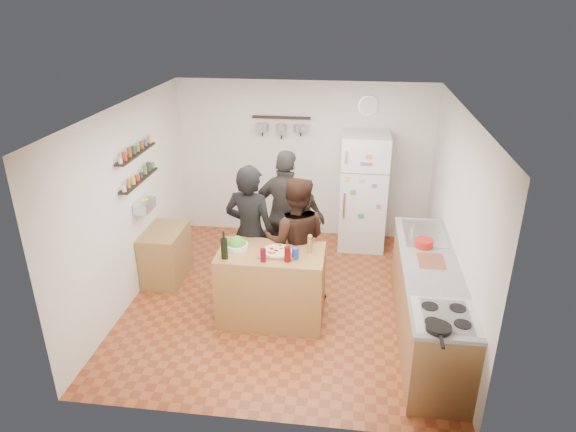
# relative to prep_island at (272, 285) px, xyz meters

# --- Properties ---
(room_shell) EXTENTS (4.20, 4.20, 4.20)m
(room_shell) POSITION_rel_prep_island_xyz_m (0.13, 0.81, 0.79)
(room_shell) COLOR brown
(room_shell) RESTS_ON ground
(prep_island) EXTENTS (1.25, 0.72, 0.91)m
(prep_island) POSITION_rel_prep_island_xyz_m (0.00, 0.00, 0.00)
(prep_island) COLOR olive
(prep_island) RESTS_ON floor
(pizza_board) EXTENTS (0.42, 0.34, 0.02)m
(pizza_board) POSITION_rel_prep_island_xyz_m (0.08, -0.02, 0.47)
(pizza_board) COLOR brown
(pizza_board) RESTS_ON prep_island
(pizza) EXTENTS (0.34, 0.34, 0.02)m
(pizza) POSITION_rel_prep_island_xyz_m (0.08, -0.02, 0.48)
(pizza) COLOR #D3B98B
(pizza) RESTS_ON pizza_board
(salad_bowl) EXTENTS (0.27, 0.27, 0.05)m
(salad_bowl) POSITION_rel_prep_island_xyz_m (-0.42, 0.05, 0.48)
(salad_bowl) COLOR silver
(salad_bowl) RESTS_ON prep_island
(wine_bottle) EXTENTS (0.08, 0.08, 0.24)m
(wine_bottle) POSITION_rel_prep_island_xyz_m (-0.50, -0.22, 0.58)
(wine_bottle) COLOR black
(wine_bottle) RESTS_ON prep_island
(wine_glass_near) EXTENTS (0.06, 0.06, 0.16)m
(wine_glass_near) POSITION_rel_prep_island_xyz_m (-0.05, -0.24, 0.53)
(wine_glass_near) COLOR #4E0619
(wine_glass_near) RESTS_ON prep_island
(wine_glass_far) EXTENTS (0.07, 0.07, 0.18)m
(wine_glass_far) POSITION_rel_prep_island_xyz_m (0.22, -0.20, 0.54)
(wine_glass_far) COLOR #580708
(wine_glass_far) RESTS_ON prep_island
(pepper_mill) EXTENTS (0.06, 0.06, 0.18)m
(pepper_mill) POSITION_rel_prep_island_xyz_m (0.45, 0.05, 0.55)
(pepper_mill) COLOR olive
(pepper_mill) RESTS_ON prep_island
(salt_canister) EXTENTS (0.08, 0.08, 0.13)m
(salt_canister) POSITION_rel_prep_island_xyz_m (0.30, -0.12, 0.52)
(salt_canister) COLOR navy
(salt_canister) RESTS_ON prep_island
(person_left) EXTENTS (0.74, 0.56, 1.81)m
(person_left) POSITION_rel_prep_island_xyz_m (-0.34, 0.47, 0.45)
(person_left) COLOR black
(person_left) RESTS_ON floor
(person_center) EXTENTS (0.86, 0.69, 1.69)m
(person_center) POSITION_rel_prep_island_xyz_m (0.24, 0.44, 0.39)
(person_center) COLOR black
(person_center) RESTS_ON floor
(person_back) EXTENTS (1.14, 0.69, 1.82)m
(person_back) POSITION_rel_prep_island_xyz_m (0.04, 1.09, 0.45)
(person_back) COLOR #2B2826
(person_back) RESTS_ON floor
(counter_run) EXTENTS (0.63, 2.63, 0.90)m
(counter_run) POSITION_rel_prep_island_xyz_m (1.83, -0.13, -0.01)
(counter_run) COLOR #9E7042
(counter_run) RESTS_ON floor
(stove_top) EXTENTS (0.60, 0.62, 0.02)m
(stove_top) POSITION_rel_prep_island_xyz_m (1.83, -1.08, 0.46)
(stove_top) COLOR white
(stove_top) RESTS_ON counter_run
(skillet) EXTENTS (0.23, 0.23, 0.04)m
(skillet) POSITION_rel_prep_island_xyz_m (1.73, -1.32, 0.49)
(skillet) COLOR black
(skillet) RESTS_ON stove_top
(sink) EXTENTS (0.50, 0.80, 0.03)m
(sink) POSITION_rel_prep_island_xyz_m (1.83, 0.72, 0.46)
(sink) COLOR silver
(sink) RESTS_ON counter_run
(cutting_board) EXTENTS (0.30, 0.40, 0.02)m
(cutting_board) POSITION_rel_prep_island_xyz_m (1.83, -0.00, 0.46)
(cutting_board) COLOR #985437
(cutting_board) RESTS_ON counter_run
(red_bowl) EXTENTS (0.22, 0.22, 0.09)m
(red_bowl) POSITION_rel_prep_island_xyz_m (1.78, 0.35, 0.51)
(red_bowl) COLOR red
(red_bowl) RESTS_ON counter_run
(fridge) EXTENTS (0.70, 0.68, 1.80)m
(fridge) POSITION_rel_prep_island_xyz_m (1.08, 2.17, 0.45)
(fridge) COLOR white
(fridge) RESTS_ON floor
(wall_clock) EXTENTS (0.30, 0.03, 0.30)m
(wall_clock) POSITION_rel_prep_island_xyz_m (1.08, 2.50, 1.69)
(wall_clock) COLOR silver
(wall_clock) RESTS_ON back_wall
(spice_shelf_lower) EXTENTS (0.12, 1.00, 0.02)m
(spice_shelf_lower) POSITION_rel_prep_island_xyz_m (-1.80, 0.62, 1.04)
(spice_shelf_lower) COLOR black
(spice_shelf_lower) RESTS_ON left_wall
(spice_shelf_upper) EXTENTS (0.12, 1.00, 0.02)m
(spice_shelf_upper) POSITION_rel_prep_island_xyz_m (-1.80, 0.62, 1.40)
(spice_shelf_upper) COLOR black
(spice_shelf_upper) RESTS_ON left_wall
(produce_basket) EXTENTS (0.18, 0.35, 0.14)m
(produce_basket) POSITION_rel_prep_island_xyz_m (-1.77, 0.62, 0.69)
(produce_basket) COLOR silver
(produce_basket) RESTS_ON left_wall
(side_table) EXTENTS (0.50, 0.80, 0.73)m
(side_table) POSITION_rel_prep_island_xyz_m (-1.61, 0.77, -0.09)
(side_table) COLOR #9E7742
(side_table) RESTS_ON floor
(pot_rack) EXTENTS (0.90, 0.04, 0.04)m
(pot_rack) POSITION_rel_prep_island_xyz_m (-0.22, 2.42, 1.49)
(pot_rack) COLOR black
(pot_rack) RESTS_ON back_wall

